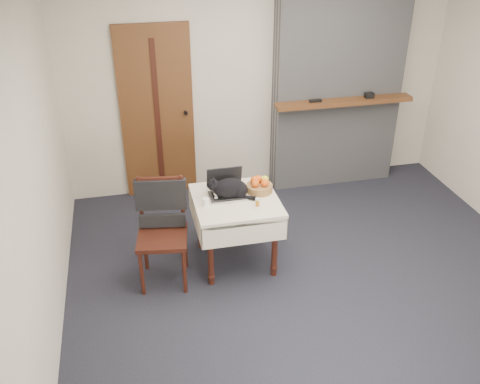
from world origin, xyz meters
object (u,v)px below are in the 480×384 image
at_px(door, 157,114).
at_px(cat, 230,188).
at_px(side_table, 236,209).
at_px(cream_jar, 206,202).
at_px(pill_bottle, 257,202).
at_px(laptop, 226,188).
at_px(chair, 162,216).
at_px(fruit_basket, 259,186).

bearing_deg(door, cat, -71.32).
height_order(side_table, cream_jar, cream_jar).
relative_size(cream_jar, pill_bottle, 0.90).
bearing_deg(cat, door, 113.46).
relative_size(side_table, laptop, 2.31).
distance_m(laptop, cream_jar, 0.27).
bearing_deg(laptop, cream_jar, -144.46).
height_order(side_table, chair, chair).
bearing_deg(cream_jar, pill_bottle, -14.07).
bearing_deg(pill_bottle, cream_jar, 165.93).
xyz_separation_m(cat, pill_bottle, (0.21, -0.21, -0.05)).
bearing_deg(cream_jar, door, 99.58).
relative_size(side_table, fruit_basket, 3.14).
relative_size(cat, chair, 0.45).
bearing_deg(fruit_basket, pill_bottle, -108.14).
bearing_deg(chair, cream_jar, 8.36).
relative_size(door, fruit_basket, 8.04).
bearing_deg(pill_bottle, door, 112.59).
height_order(cream_jar, pill_bottle, pill_bottle).
bearing_deg(chair, pill_bottle, 0.97).
bearing_deg(door, laptop, -71.45).
bearing_deg(laptop, cat, -69.02).
height_order(cat, pill_bottle, cat).
distance_m(cat, pill_bottle, 0.30).
bearing_deg(laptop, door, 107.95).
bearing_deg(fruit_basket, chair, -170.94).
bearing_deg(side_table, cream_jar, -169.47).
relative_size(door, cat, 4.48).
distance_m(cream_jar, fruit_basket, 0.56).
height_order(door, chair, door).
bearing_deg(pill_bottle, side_table, 134.38).
height_order(door, side_table, door).
distance_m(side_table, pill_bottle, 0.28).
bearing_deg(chair, cat, 16.79).
bearing_deg(fruit_basket, door, 118.78).
height_order(door, fruit_basket, door).
xyz_separation_m(cat, cream_jar, (-0.25, -0.10, -0.06)).
bearing_deg(fruit_basket, cream_jar, -164.20).
relative_size(door, cream_jar, 28.50).
distance_m(cat, cream_jar, 0.27).
bearing_deg(side_table, cat, 136.58).
relative_size(laptop, cat, 0.76).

